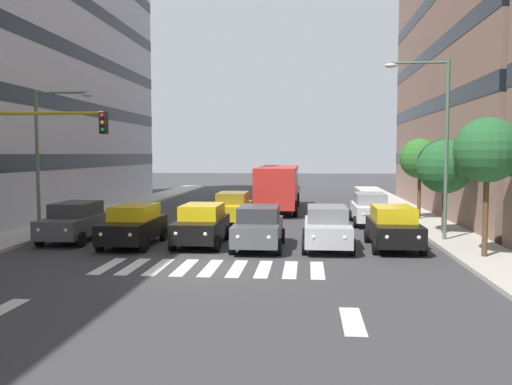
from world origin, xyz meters
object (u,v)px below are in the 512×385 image
at_px(car_2, 259,227).
at_px(car_3, 202,224).
at_px(car_4, 134,225).
at_px(car_row2_0, 370,208).
at_px(car_1, 327,227).
at_px(street_tree_2, 420,159).
at_px(bus_behind_traffic, 278,183).
at_px(car_0, 393,227).
at_px(car_5, 75,221).
at_px(street_lamp_right, 47,146).
at_px(street_tree_1, 445,166).
at_px(street_lamp_left, 437,131).
at_px(street_tree_0, 487,150).
at_px(traffic_light_gantry, 22,158).
at_px(car_row2_1, 232,207).

relative_size(car_2, car_3, 1.00).
height_order(car_4, car_row2_0, same).
bearing_deg(car_1, street_tree_2, -119.96).
height_order(car_2, car_3, same).
relative_size(car_3, bus_behind_traffic, 0.42).
relative_size(car_0, car_5, 1.00).
bearing_deg(car_1, car_5, -4.62).
relative_size(car_0, street_lamp_right, 0.67).
xyz_separation_m(car_2, street_tree_1, (-8.41, -4.23, 2.41)).
bearing_deg(street_lamp_left, street_tree_0, 102.48).
bearing_deg(car_5, street_lamp_left, -176.14).
relative_size(traffic_light_gantry, street_tree_2, 1.19).
relative_size(car_5, car_row2_0, 1.00).
xyz_separation_m(car_1, traffic_light_gantry, (10.97, 3.65, 2.83)).
bearing_deg(street_tree_0, car_5, -9.74).
height_order(bus_behind_traffic, traffic_light_gantry, traffic_light_gantry).
bearing_deg(car_1, car_row2_1, -57.26).
relative_size(car_5, street_tree_2, 0.96).
relative_size(car_0, bus_behind_traffic, 0.42).
bearing_deg(car_1, street_tree_0, 160.69).
relative_size(car_2, traffic_light_gantry, 0.81).
distance_m(car_1, street_tree_2, 11.53).
height_order(car_1, street_lamp_left, street_lamp_left).
distance_m(bus_behind_traffic, street_lamp_left, 15.25).
distance_m(car_3, car_5, 5.81).
bearing_deg(car_row2_0, street_tree_2, -147.91).
xyz_separation_m(bus_behind_traffic, traffic_light_gantry, (8.19, 18.53, 1.86)).
height_order(traffic_light_gantry, street_lamp_left, street_lamp_left).
bearing_deg(street_tree_2, car_2, 49.76).
bearing_deg(car_5, street_tree_0, 170.26).
bearing_deg(street_tree_0, street_tree_1, -90.03).
xyz_separation_m(car_4, street_tree_2, (-13.69, -9.77, 2.70)).
relative_size(street_lamp_right, street_tree_0, 1.32).
height_order(car_2, street_lamp_right, street_lamp_right).
relative_size(car_4, street_tree_0, 0.88).
xyz_separation_m(car_5, car_row2_0, (-13.69, -6.95, 0.00)).
xyz_separation_m(car_2, street_lamp_left, (-7.53, -2.16, 3.95)).
xyz_separation_m(car_5, street_tree_1, (-16.69, -3.14, 2.41)).
height_order(bus_behind_traffic, street_lamp_right, street_lamp_right).
height_order(car_1, car_4, same).
xyz_separation_m(car_row2_1, street_tree_1, (-10.58, 3.68, 2.41)).
relative_size(car_3, car_4, 1.00).
xyz_separation_m(car_row2_1, street_lamp_right, (7.84, 5.76, 3.37)).
bearing_deg(car_3, car_4, 9.22).
bearing_deg(car_5, car_1, 175.38).
bearing_deg(car_5, car_row2_0, -153.07).
height_order(car_row2_1, street_lamp_left, street_lamp_left).
distance_m(car_4, traffic_light_gantry, 5.41).
distance_m(car_1, car_row2_1, 9.18).
relative_size(car_0, car_4, 1.00).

